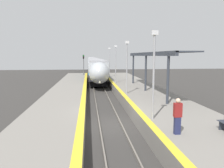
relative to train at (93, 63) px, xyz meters
The scene contains 13 objects.
ground_plane 55.74m from the train, 90.00° to the right, with size 120.00×120.00×0.00m, color #383533.
rail_left 55.74m from the train, 90.74° to the right, with size 0.08×90.00×0.15m, color slate.
rail_right 55.74m from the train, 89.26° to the right, with size 0.08×90.00×0.15m, color slate.
train is the anchor object (origin of this frame).
platform_right 55.88m from the train, 85.65° to the right, with size 5.17×64.00×1.02m.
platform_left 55.84m from the train, 93.71° to the right, with size 3.93×64.00×1.02m.
person_waiting 60.47m from the train, 87.50° to the right, with size 0.36×0.22×1.69m.
railway_signal 28.43m from the train, 94.60° to the right, with size 0.28×0.28×4.77m.
lamppost_near 57.97m from the train, 87.79° to the right, with size 0.36×0.20×4.97m.
lamppost_mid 49.38m from the train, 87.41° to the right, with size 0.36×0.20×4.97m.
lamppost_far 40.80m from the train, 86.86° to the right, with size 0.36×0.20×4.97m.
lamppost_farthest 32.23m from the train, 86.02° to the right, with size 0.36×0.20×4.97m.
station_canopy 48.21m from the train, 84.00° to the right, with size 2.02×15.65×3.95m.
Camera 1 is at (-1.40, -14.06, 4.61)m, focal length 35.00 mm.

